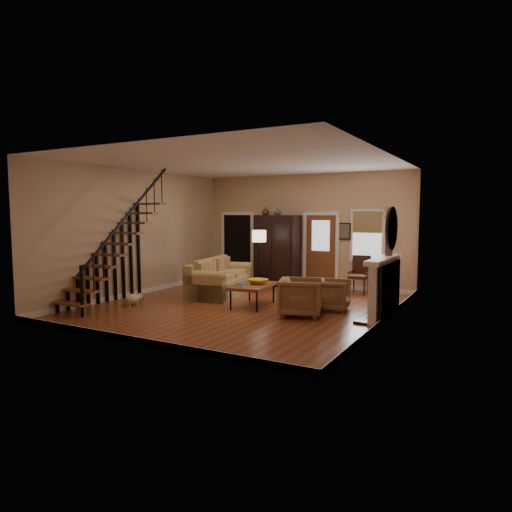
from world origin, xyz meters
The scene contains 15 objects.
room centered at (-0.41, 1.76, 1.51)m, with size 7.00×7.33×3.30m.
staircase centered at (-2.78, -1.30, 1.60)m, with size 0.94×2.80×3.20m, color brown, non-canonical shape.
fireplace centered at (3.13, 0.50, 0.74)m, with size 0.33×1.95×2.30m.
armoire centered at (-0.70, 3.15, 1.05)m, with size 1.30×0.60×2.10m, color black, non-canonical shape.
vase_a centered at (-1.05, 3.05, 2.22)m, with size 0.24×0.24×0.25m, color #4C2619.
vase_b centered at (-0.65, 3.05, 2.21)m, with size 0.20×0.20×0.21m, color #334C60.
sofa centered at (-1.27, 0.94, 0.44)m, with size 1.03×2.39×0.89m, color tan, non-canonical shape.
coffee_table centered at (0.17, 0.13, 0.26)m, with size 0.78×1.34×0.51m, color brown, non-canonical shape.
bowl centered at (0.22, 0.28, 0.57)m, with size 0.46×0.46×0.11m, color gold.
books centered at (0.05, -0.17, 0.54)m, with size 0.25×0.33×0.06m, color beige, non-canonical shape.
armchair_left centered at (1.55, -0.26, 0.40)m, with size 0.86×0.88×0.80m, color brown.
armchair_right centered at (1.93, 0.61, 0.35)m, with size 0.74×0.76×0.70m, color brown.
floor_lamp centered at (-0.73, 2.07, 0.84)m, with size 0.39×0.39×1.69m, color black, non-canonical shape.
side_chair centered at (1.85, 2.95, 0.51)m, with size 0.54×0.54×1.02m, color #361A11, non-canonical shape.
dog centered at (-2.30, -1.22, 0.15)m, with size 0.24×0.40×0.29m, color beige, non-canonical shape.
Camera 1 is at (5.33, -8.99, 2.17)m, focal length 32.00 mm.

